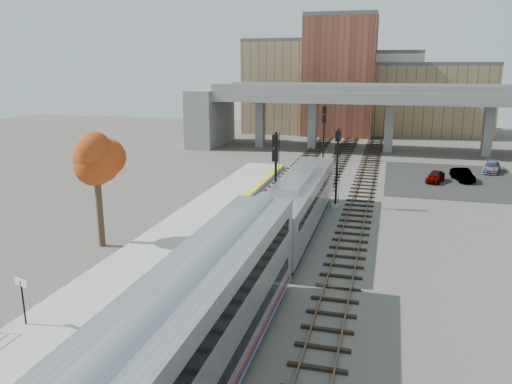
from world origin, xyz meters
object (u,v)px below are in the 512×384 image
at_px(signal_mast_near, 275,179).
at_px(tree, 96,159).
at_px(car_c, 491,167).
at_px(car_b, 463,175).
at_px(coach, 168,371).
at_px(signal_mast_far, 324,133).
at_px(car_a, 435,176).
at_px(locomotive, 298,202).
at_px(signal_mast_mid, 337,170).

xyz_separation_m(signal_mast_near, tree, (-10.38, -8.07, 2.52)).
bearing_deg(car_c, car_b, -108.08).
height_order(coach, car_b, coach).
bearing_deg(car_b, car_c, 42.09).
distance_m(signal_mast_far, car_b, 18.31).
bearing_deg(signal_mast_near, car_c, 51.67).
height_order(tree, car_a, tree).
bearing_deg(coach, signal_mast_near, 94.99).
height_order(locomotive, coach, coach).
distance_m(signal_mast_near, car_c, 32.24).
xyz_separation_m(coach, signal_mast_far, (-2.10, 51.79, 0.78)).
distance_m(signal_mast_near, signal_mast_mid, 7.06).
bearing_deg(locomotive, car_b, 56.24).
height_order(signal_mast_near, car_b, signal_mast_near).
distance_m(signal_mast_far, tree, 37.38).
xyz_separation_m(car_a, car_b, (2.84, 1.28, 0.05)).
distance_m(signal_mast_near, car_b, 25.49).
height_order(signal_mast_near, signal_mast_mid, signal_mast_near).
height_order(locomotive, car_a, locomotive).
height_order(signal_mast_far, car_b, signal_mast_far).
height_order(signal_mast_far, tree, tree).
xyz_separation_m(locomotive, signal_mast_near, (-2.10, 1.44, 1.33)).
bearing_deg(car_c, tree, -116.52).
distance_m(locomotive, tree, 14.65).
height_order(signal_mast_mid, tree, tree).
xyz_separation_m(tree, car_a, (23.65, 26.32, -5.48)).
distance_m(locomotive, car_c, 32.07).
xyz_separation_m(signal_mast_mid, tree, (-14.48, -13.81, 2.72)).
bearing_deg(car_a, car_c, 63.15).
relative_size(tree, car_b, 2.06).
height_order(coach, signal_mast_mid, signal_mast_mid).
bearing_deg(signal_mast_mid, locomotive, -105.58).
height_order(car_b, car_c, car_b).
bearing_deg(locomotive, coach, -90.00).
bearing_deg(coach, signal_mast_mid, 86.16).
distance_m(signal_mast_mid, signal_mast_far, 22.39).
relative_size(signal_mast_near, car_b, 1.80).
xyz_separation_m(tree, car_c, (30.29, 33.25, -5.47)).
bearing_deg(car_a, tree, -115.04).
relative_size(signal_mast_mid, car_a, 1.94).
height_order(locomotive, car_c, locomotive).
bearing_deg(signal_mast_far, coach, -87.68).
bearing_deg(signal_mast_near, locomotive, -34.35).
bearing_deg(tree, signal_mast_far, 73.84).
relative_size(signal_mast_near, car_a, 2.02).
bearing_deg(signal_mast_far, locomotive, -85.88).
height_order(locomotive, car_b, locomotive).
xyz_separation_m(locomotive, car_c, (17.81, 26.62, -1.63)).
relative_size(signal_mast_mid, tree, 0.84).
bearing_deg(signal_mast_mid, coach, -93.84).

